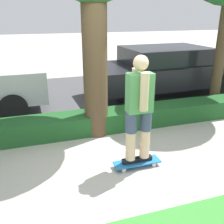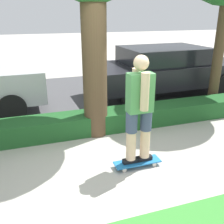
% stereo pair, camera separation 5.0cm
% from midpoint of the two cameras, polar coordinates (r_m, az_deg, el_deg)
% --- Properties ---
extents(ground_plane, '(60.00, 60.00, 0.00)m').
position_cam_midpoint_polar(ground_plane, '(4.23, 0.74, -12.95)').
color(ground_plane, '#ADA89E').
extents(street_asphalt, '(13.99, 5.00, 0.01)m').
position_cam_midpoint_polar(street_asphalt, '(7.97, -8.99, 3.41)').
color(street_asphalt, '#474749').
rests_on(street_asphalt, ground_plane).
extents(hedge_row, '(13.99, 0.60, 0.41)m').
position_cam_midpoint_polar(hedge_row, '(5.50, -4.60, -2.27)').
color(hedge_row, '#1E5123').
rests_on(hedge_row, ground_plane).
extents(skateboard, '(0.77, 0.24, 0.09)m').
position_cam_midpoint_polar(skateboard, '(4.36, 5.79, -10.85)').
color(skateboard, '#1E6BAD').
rests_on(skateboard, ground_plane).
extents(skater_person, '(0.50, 0.44, 1.71)m').
position_cam_midpoint_polar(skater_person, '(3.95, 6.28, 0.74)').
color(skater_person, black).
rests_on(skater_person, skateboard).
extents(parked_car_middle, '(4.60, 2.09, 1.43)m').
position_cam_midpoint_polar(parked_car_middle, '(8.05, 12.18, 9.09)').
color(parked_car_middle, black).
rests_on(parked_car_middle, ground_plane).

